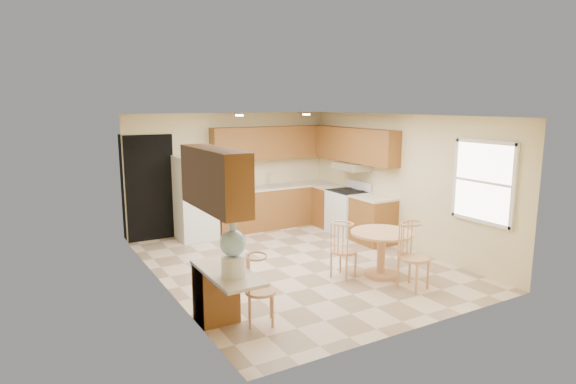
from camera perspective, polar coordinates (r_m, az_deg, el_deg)
floor at (r=8.27m, az=1.20°, el=-8.55°), size 5.50×5.50×0.00m
ceiling at (r=7.82m, az=1.27°, el=9.03°), size 4.50×5.50×0.02m
wall_back at (r=10.37m, az=-6.67°, el=2.39°), size 4.50×0.02×2.50m
wall_front at (r=5.84m, az=15.41°, el=-4.27°), size 4.50×0.02×2.50m
wall_left at (r=7.08m, az=-14.55°, el=-1.67°), size 0.02×5.50×2.50m
wall_right at (r=9.31m, az=13.17°, el=1.25°), size 0.02×5.50×2.50m
doorway at (r=9.84m, az=-16.00°, el=0.43°), size 0.90×0.02×2.10m
base_cab_back at (r=10.63m, az=-1.59°, el=-1.82°), size 2.75×0.60×0.87m
counter_back at (r=10.54m, az=-1.61°, el=0.60°), size 2.75×0.63×0.04m
base_cab_right_a at (r=10.69m, az=5.01°, el=-1.78°), size 0.60×0.59×0.87m
counter_right_a at (r=10.60m, az=5.05°, el=0.62°), size 0.63×0.59×0.04m
base_cab_right_b at (r=9.56m, az=10.02°, el=-3.37°), size 0.60×0.80×0.87m
counter_right_b at (r=9.47m, az=10.10°, el=-0.69°), size 0.63×0.80×0.04m
upper_cab_back at (r=10.54m, az=-1.99°, el=5.86°), size 2.75×0.33×0.70m
upper_cab_right at (r=10.04m, az=7.89°, el=5.54°), size 0.33×2.42×0.70m
upper_cab_left at (r=5.52m, az=-8.69°, el=1.52°), size 0.33×1.40×0.70m
sink at (r=10.52m, az=-1.73°, el=0.71°), size 0.78×0.44×0.01m
range_hood at (r=10.01m, az=7.55°, el=3.06°), size 0.50×0.76×0.14m
desk_pedestal at (r=6.21m, az=-8.52°, el=-11.78°), size 0.48×0.42×0.72m
desk_top at (r=5.74m, az=-7.21°, el=-9.46°), size 0.50×1.20×0.04m
window at (r=8.02m, az=22.17°, el=1.11°), size 0.06×1.12×1.30m
can_light_a at (r=8.66m, az=-5.78°, el=9.02°), size 0.14×0.14×0.02m
can_light_b at (r=9.32m, az=2.19°, el=9.16°), size 0.14×0.14×0.02m
refrigerator at (r=9.78m, az=-10.91°, el=-0.67°), size 0.74×0.72×1.68m
stove at (r=10.13m, az=7.08°, el=-2.31°), size 0.65×0.76×1.09m
dining_table at (r=7.74m, az=11.02°, el=-6.43°), size 0.98×0.98×0.72m
chair_table_a at (r=7.51m, az=7.01°, el=-6.33°), size 0.39×0.50×0.88m
chair_table_b at (r=7.22m, az=15.25°, el=-6.79°), size 0.44×0.46×0.99m
chair_desk at (r=5.95m, az=-2.91°, el=-10.92°), size 0.38×0.49×0.87m
water_crock at (r=5.48m, az=-6.53°, el=-7.08°), size 0.30×0.30×0.62m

